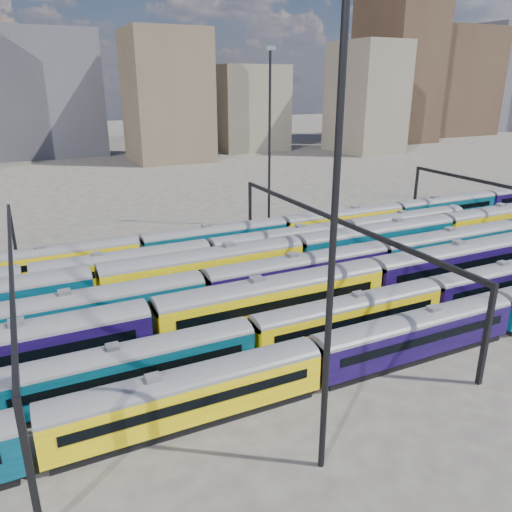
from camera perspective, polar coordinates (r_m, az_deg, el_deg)
name	(u,v)px	position (r m, az deg, el deg)	size (l,w,h in m)	color
ground	(244,305)	(50.06, -1.39, -5.59)	(500.00, 500.00, 0.00)	#47403C
rake_0	(314,357)	(36.71, 6.65, -11.43)	(112.59, 2.75, 4.61)	black
rake_1	(432,293)	(49.45, 19.44, -4.05)	(111.35, 2.72, 4.56)	black
rake_2	(151,320)	(41.53, -11.91, -7.14)	(133.67, 3.26, 5.50)	black
rake_3	(203,287)	(47.54, -6.06, -3.54)	(125.27, 3.05, 5.15)	black
rake_4	(298,250)	(56.96, 4.78, 0.65)	(133.78, 3.26, 5.50)	black
rake_5	(26,279)	(54.71, -24.81, -2.41)	(115.86, 2.83, 4.75)	black
rake_6	(284,228)	(67.08, 3.16, 3.25)	(115.68, 2.82, 4.74)	black
gantry_1	(13,273)	(43.87, -26.03, -1.77)	(0.35, 40.35, 8.03)	black
gantry_2	(331,227)	(52.29, 8.61, 3.25)	(0.35, 40.35, 8.03)	black
mast_2	(333,236)	(24.72, 8.83, 2.24)	(1.40, 0.50, 25.60)	black
mast_3	(270,133)	(73.84, 1.56, 13.84)	(1.40, 0.50, 25.60)	black
skyline	(391,81)	(191.94, 15.17, 18.73)	(399.22, 60.48, 50.03)	#665B4C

